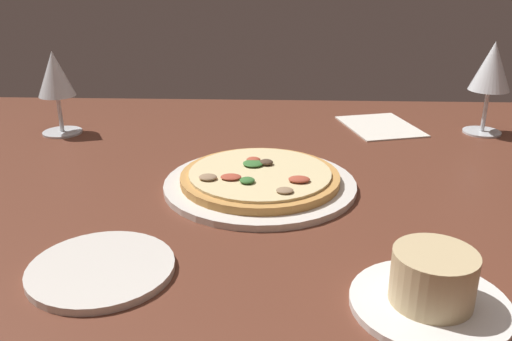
{
  "coord_description": "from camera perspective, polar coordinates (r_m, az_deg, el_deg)",
  "views": [
    {
      "loc": [
        -3.66,
        74.67,
        36.78
      ],
      "look_at": [
        -0.58,
        -0.6,
        7.0
      ],
      "focal_mm": 38.29,
      "sensor_mm": 36.0,
      "label": 1
    }
  ],
  "objects": [
    {
      "name": "wine_glass_far",
      "position": [
        1.14,
        23.39,
        9.64
      ],
      "size": [
        7.68,
        7.68,
        17.9
      ],
      "color": "silver",
      "rests_on": "dining_table"
    },
    {
      "name": "dining_table",
      "position": [
        0.82,
        -0.42,
        -3.38
      ],
      "size": [
        150.0,
        110.0,
        4.0
      ],
      "primitive_type": "cube",
      "color": "brown",
      "rests_on": "ground"
    },
    {
      "name": "side_plate",
      "position": [
        0.64,
        -15.84,
        -9.85
      ],
      "size": [
        16.18,
        16.18,
        0.9
      ],
      "primitive_type": "cylinder",
      "color": "silver",
      "rests_on": "dining_table"
    },
    {
      "name": "paper_menu",
      "position": [
        1.15,
        12.84,
        4.52
      ],
      "size": [
        17.19,
        19.91,
        0.3
      ],
      "primitive_type": "cube",
      "rotation": [
        0.0,
        0.0,
        0.26
      ],
      "color": "silver",
      "rests_on": "dining_table"
    },
    {
      "name": "pizza_main",
      "position": [
        0.82,
        0.41,
        -1.04
      ],
      "size": [
        28.95,
        28.95,
        3.39
      ],
      "color": "silver",
      "rests_on": "dining_table"
    },
    {
      "name": "ramekin_on_saucer",
      "position": [
        0.58,
        17.89,
        -11.48
      ],
      "size": [
        15.89,
        15.89,
        6.2
      ],
      "color": "white",
      "rests_on": "dining_table"
    },
    {
      "name": "wine_glass_near",
      "position": [
        1.12,
        -20.24,
        9.07
      ],
      "size": [
        7.6,
        7.6,
        16.15
      ],
      "color": "silver",
      "rests_on": "dining_table"
    }
  ]
}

